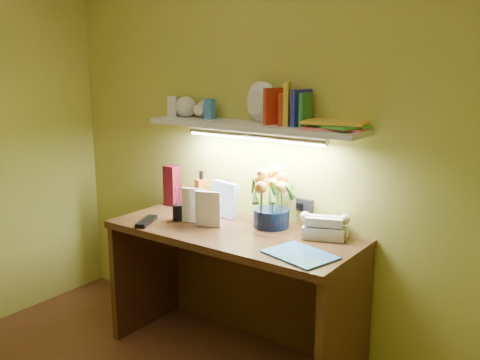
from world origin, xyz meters
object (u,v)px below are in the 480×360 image
flower_bouquet (272,196)px  desk_clock (341,231)px  whisky_bottle (201,190)px  desk (233,294)px  telephone (324,225)px

flower_bouquet → desk_clock: bearing=7.1°
desk_clock → whisky_bottle: whisky_bottle is taller
desk → flower_bouquet: 0.59m
telephone → whisky_bottle: (-0.86, 0.04, 0.06)m
flower_bouquet → whisky_bottle: bearing=174.5°
desk → desk_clock: 0.71m
flower_bouquet → whisky_bottle: flower_bouquet is taller
flower_bouquet → desk_clock: flower_bouquet is taller
desk_clock → whisky_bottle: (-0.94, 0.00, 0.09)m
telephone → desk: bearing=-178.4°
desk → whisky_bottle: (-0.41, 0.22, 0.50)m
whisky_bottle → flower_bouquet: bearing=-5.5°
desk_clock → desk: bearing=-161.4°
desk → desk_clock: desk_clock is taller
desk → telephone: 0.66m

